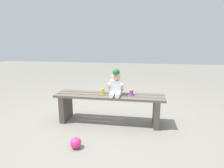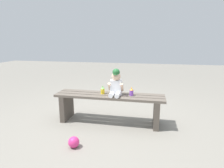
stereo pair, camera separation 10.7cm
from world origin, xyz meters
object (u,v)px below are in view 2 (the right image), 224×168
(park_bench, at_px, (109,103))
(sippy_cup_right, at_px, (131,92))
(toy_ball, at_px, (74,142))
(child_figure, at_px, (116,84))
(sippy_cup_left, at_px, (103,90))

(park_bench, relative_size, sippy_cup_right, 13.54)
(toy_ball, bearing_deg, child_figure, 65.01)
(child_figure, xyz_separation_m, toy_ball, (-0.37, -0.80, -0.56))
(toy_ball, bearing_deg, sippy_cup_left, 79.04)
(park_bench, bearing_deg, sippy_cup_left, 172.23)
(child_figure, relative_size, toy_ball, 2.97)
(sippy_cup_right, bearing_deg, child_figure, -174.94)
(sippy_cup_right, relative_size, toy_ball, 0.91)
(child_figure, bearing_deg, park_bench, 176.76)
(child_figure, distance_m, toy_ball, 1.04)
(sippy_cup_right, xyz_separation_m, toy_ball, (-0.61, -0.82, -0.45))
(child_figure, height_order, toy_ball, child_figure)
(park_bench, height_order, sippy_cup_right, sippy_cup_right)
(sippy_cup_left, distance_m, sippy_cup_right, 0.45)
(park_bench, relative_size, toy_ball, 12.32)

